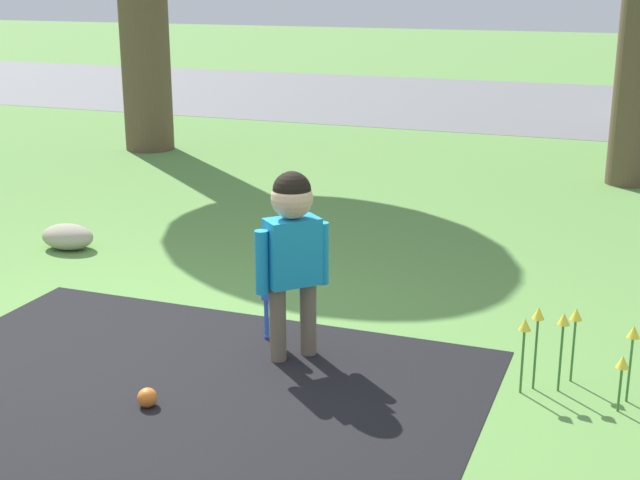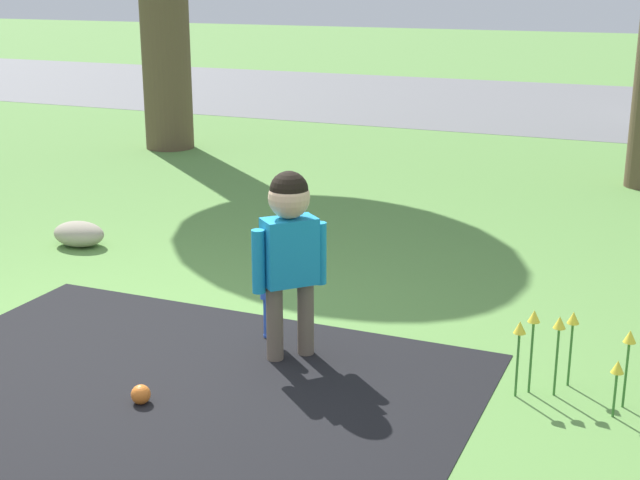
# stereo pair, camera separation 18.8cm
# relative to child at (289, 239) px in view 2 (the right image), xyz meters

# --- Properties ---
(ground_plane) EXTENTS (60.00, 60.00, 0.00)m
(ground_plane) POSITION_rel_child_xyz_m (-0.83, -0.53, -0.65)
(ground_plane) COLOR #5B8C42
(street_strip) EXTENTS (40.00, 6.00, 0.01)m
(street_strip) POSITION_rel_child_xyz_m (-0.83, 10.26, -0.65)
(street_strip) COLOR slate
(street_strip) RESTS_ON ground
(child) EXTENTS (0.30, 0.32, 1.01)m
(child) POSITION_rel_child_xyz_m (0.00, 0.00, 0.00)
(child) COLOR #6B5B4C
(child) RESTS_ON ground
(baseball_bat) EXTENTS (0.06, 0.06, 0.55)m
(baseball_bat) POSITION_rel_child_xyz_m (-0.23, 0.17, -0.30)
(baseball_bat) COLOR blue
(baseball_bat) RESTS_ON ground
(sports_ball) EXTENTS (0.09, 0.09, 0.09)m
(sports_ball) POSITION_rel_child_xyz_m (-0.42, -0.77, -0.61)
(sports_ball) COLOR orange
(sports_ball) RESTS_ON ground
(flower_bed) EXTENTS (0.73, 0.31, 0.43)m
(flower_bed) POSITION_rel_child_xyz_m (1.49, 0.07, -0.34)
(flower_bed) COLOR #38702D
(flower_bed) RESTS_ON ground
(edging_rock) EXTENTS (0.41, 0.28, 0.19)m
(edging_rock) POSITION_rel_child_xyz_m (-2.31, 1.21, -0.56)
(edging_rock) COLOR #9E937F
(edging_rock) RESTS_ON ground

